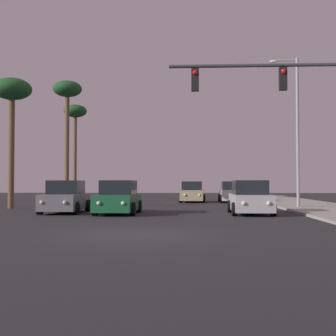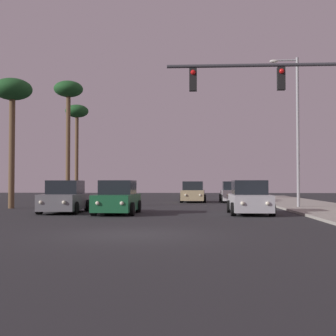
% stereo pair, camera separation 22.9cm
% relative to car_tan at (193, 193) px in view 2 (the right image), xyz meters
% --- Properties ---
extents(ground_plane, '(120.00, 120.00, 0.00)m').
position_rel_car_tan_xyz_m(ground_plane, '(-1.72, -23.97, -0.76)').
color(ground_plane, '#28282B').
extents(car_tan, '(2.04, 4.34, 1.68)m').
position_rel_car_tan_xyz_m(car_tan, '(0.00, 0.00, 0.00)').
color(car_tan, tan).
rests_on(car_tan, ground).
extents(car_white, '(2.04, 4.31, 1.68)m').
position_rel_car_tan_xyz_m(car_white, '(3.21, 0.11, 0.00)').
color(car_white, silver).
rests_on(car_white, ground).
extents(car_grey, '(2.04, 4.33, 1.68)m').
position_rel_car_tan_xyz_m(car_grey, '(-6.59, -13.96, 0.00)').
color(car_grey, slate).
rests_on(car_grey, ground).
extents(car_silver, '(2.04, 4.31, 1.68)m').
position_rel_car_tan_xyz_m(car_silver, '(2.87, -14.55, 0.00)').
color(car_silver, '#B7B7BC').
rests_on(car_silver, ground).
extents(car_green, '(2.04, 4.33, 1.68)m').
position_rel_car_tan_xyz_m(car_green, '(-3.70, -14.73, 0.00)').
color(car_green, '#195933').
rests_on(car_green, ground).
extents(traffic_light_mast, '(7.06, 0.36, 6.50)m').
position_rel_car_tan_xyz_m(traffic_light_mast, '(4.03, -19.36, 3.95)').
color(traffic_light_mast, '#38383D').
rests_on(traffic_light_mast, sidewalk_right).
extents(street_lamp, '(1.74, 0.24, 9.00)m').
position_rel_car_tan_xyz_m(street_lamp, '(6.21, -9.56, 4.36)').
color(street_lamp, '#99999E').
rests_on(street_lamp, sidewalk_right).
extents(palm_tree_near, '(2.40, 2.40, 7.98)m').
position_rel_car_tan_xyz_m(palm_tree_near, '(-11.04, -9.97, 6.15)').
color(palm_tree_near, brown).
rests_on(palm_tree_near, ground).
extents(palm_tree_far, '(2.40, 2.40, 9.74)m').
position_rel_car_tan_xyz_m(palm_tree_far, '(-12.17, 10.03, 7.70)').
color(palm_tree_far, brown).
rests_on(palm_tree_far, ground).
extents(palm_tree_mid, '(2.40, 2.40, 10.01)m').
position_rel_car_tan_xyz_m(palm_tree_mid, '(-10.31, 0.03, 7.95)').
color(palm_tree_mid, brown).
rests_on(palm_tree_mid, ground).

